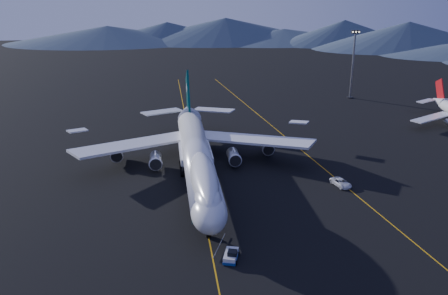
{
  "coord_description": "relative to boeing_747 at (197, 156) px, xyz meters",
  "views": [
    {
      "loc": [
        -7.25,
        -105.74,
        45.98
      ],
      "look_at": [
        6.71,
        4.19,
        6.0
      ],
      "focal_mm": 40.0,
      "sensor_mm": 36.0,
      "label": 1
    }
  ],
  "objects": [
    {
      "name": "ground",
      "position": [
        -0.0,
        -0.03,
        -5.81
      ],
      "size": [
        500.0,
        500.0,
        0.0
      ],
      "primitive_type": "plane",
      "color": "black",
      "rests_on": "ground"
    },
    {
      "name": "floodlight_mast",
      "position": [
        62.69,
        69.29,
        6.82
      ],
      "size": [
        3.08,
        2.31,
        24.94
      ],
      "rotation": [
        0.0,
        0.0,
        0.26
      ],
      "color": "black",
      "rests_on": "ground"
    },
    {
      "name": "boeing_747",
      "position": [
        0.0,
        0.0,
        0.0
      ],
      "size": [
        59.62,
        72.43,
        19.37
      ],
      "color": "silver",
      "rests_on": "ground"
    },
    {
      "name": "service_van",
      "position": [
        31.56,
        -7.78,
        -5.02
      ],
      "size": [
        4.13,
        6.21,
        1.59
      ],
      "primitive_type": "imported",
      "rotation": [
        0.0,
        0.0,
        0.29
      ],
      "color": "white",
      "rests_on": "ground"
    },
    {
      "name": "pushback_tug",
      "position": [
        3.0,
        -34.27,
        -5.22
      ],
      "size": [
        3.4,
        4.77,
        1.88
      ],
      "rotation": [
        0.0,
        0.0,
        -0.29
      ],
      "color": "silver",
      "rests_on": "ground"
    },
    {
      "name": "taxiway_line_main",
      "position": [
        -0.0,
        -0.03,
        -5.8
      ],
      "size": [
        0.25,
        220.0,
        0.01
      ],
      "primitive_type": "cube",
      "color": "orange",
      "rests_on": "ground"
    },
    {
      "name": "taxiway_line_side",
      "position": [
        30.0,
        9.97,
        -5.8
      ],
      "size": [
        28.08,
        198.09,
        0.01
      ],
      "primitive_type": "cube",
      "rotation": [
        0.0,
        0.0,
        0.14
      ],
      "color": "orange",
      "rests_on": "ground"
    }
  ]
}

